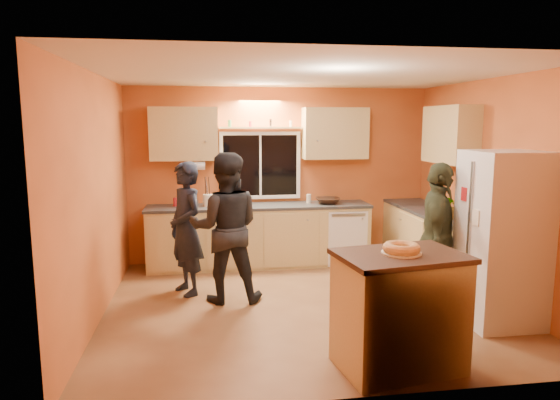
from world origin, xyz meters
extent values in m
plane|color=brown|center=(0.00, 0.00, 0.00)|extent=(4.50, 4.50, 0.00)
cube|color=orange|center=(0.00, 2.00, 1.30)|extent=(4.50, 0.04, 2.60)
cube|color=orange|center=(0.00, -2.00, 1.30)|extent=(4.50, 0.04, 2.60)
cube|color=orange|center=(-2.25, 0.00, 1.30)|extent=(0.04, 4.00, 2.60)
cube|color=orange|center=(2.25, 0.00, 1.30)|extent=(0.04, 4.00, 2.60)
cube|color=white|center=(0.00, 0.00, 2.60)|extent=(4.50, 4.00, 0.02)
cube|color=black|center=(-0.30, 1.99, 1.45)|extent=(1.10, 0.02, 0.90)
cube|color=white|center=(-0.30, 1.97, 1.45)|extent=(1.20, 0.04, 1.00)
cube|color=tan|center=(-1.40, 1.83, 1.92)|extent=(0.95, 0.33, 0.75)
cube|color=tan|center=(0.80, 1.83, 1.92)|extent=(0.95, 0.33, 0.75)
cube|color=tan|center=(2.08, 0.80, 1.92)|extent=(0.33, 1.00, 0.75)
cylinder|color=silver|center=(-1.25, 1.72, 1.48)|extent=(0.27, 0.12, 0.12)
cube|color=tan|center=(-0.35, 1.70, 0.43)|extent=(3.20, 0.60, 0.86)
cube|color=#282B2D|center=(-0.35, 1.70, 0.88)|extent=(3.24, 0.62, 0.04)
cube|color=tan|center=(1.95, 1.70, 0.43)|extent=(0.60, 0.60, 0.86)
cube|color=#282B2D|center=(1.95, 1.70, 0.88)|extent=(0.62, 0.62, 0.04)
cube|color=tan|center=(1.95, 0.50, 0.43)|extent=(0.60, 1.80, 0.86)
cube|color=#282B2D|center=(1.95, 0.50, 0.88)|extent=(0.62, 1.84, 0.04)
cube|color=silver|center=(1.89, -0.80, 0.90)|extent=(0.72, 0.70, 1.80)
cube|color=tan|center=(0.48, -1.57, 0.48)|extent=(1.08, 0.80, 0.97)
cube|color=black|center=(0.48, -1.57, 0.98)|extent=(1.13, 0.85, 0.04)
torus|color=#BB824C|center=(0.48, -1.57, 1.05)|extent=(0.31, 0.31, 0.09)
imported|color=black|center=(-1.36, 0.62, 0.81)|extent=(0.62, 0.70, 1.62)
imported|color=black|center=(-0.89, 0.29, 0.87)|extent=(0.89, 0.72, 1.75)
imported|color=#2E3421|center=(1.38, -0.39, 0.83)|extent=(0.78, 1.05, 1.66)
imported|color=black|center=(0.67, 1.67, 0.94)|extent=(0.39, 0.39, 0.09)
cylinder|color=beige|center=(-1.09, 1.70, 0.99)|extent=(0.14, 0.14, 0.17)
imported|color=gray|center=(1.92, 0.30, 1.06)|extent=(0.33, 0.30, 0.33)
cube|color=#B41B20|center=(1.99, 0.98, 0.94)|extent=(0.17, 0.14, 0.07)
camera|label=1|loc=(-1.11, -5.40, 2.07)|focal=32.00mm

